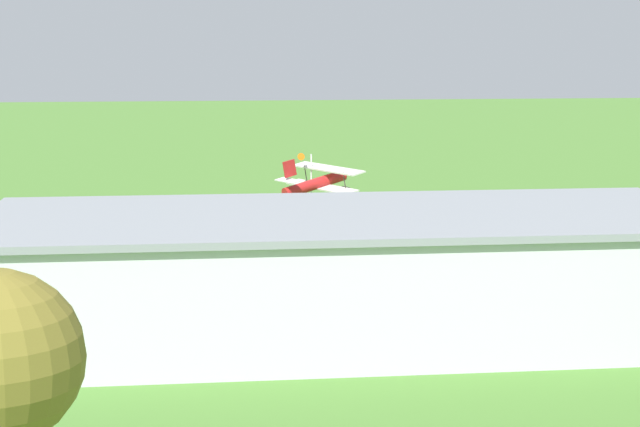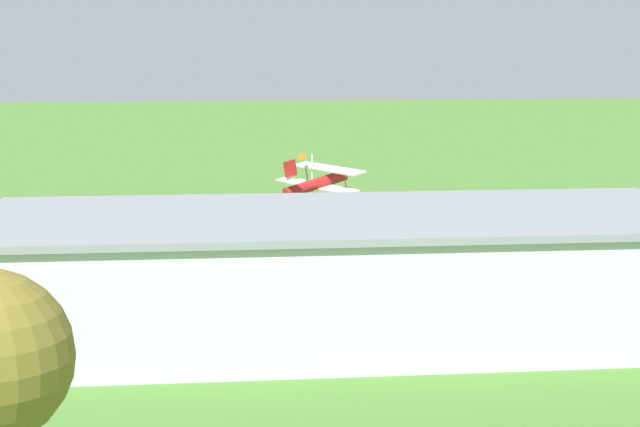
# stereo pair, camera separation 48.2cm
# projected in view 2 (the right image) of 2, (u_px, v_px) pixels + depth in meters

# --- Properties ---
(ground_plane) EXTENTS (400.00, 400.00, 0.00)m
(ground_plane) POSITION_uv_depth(u_px,v_px,m) (248.00, 230.00, 84.89)
(ground_plane) COLOR #47752D
(hangar) EXTENTS (36.99, 15.68, 6.32)m
(hangar) POSITION_uv_depth(u_px,v_px,m) (347.00, 274.00, 53.84)
(hangar) COLOR silver
(hangar) RESTS_ON ground_plane
(biplane) EXTENTS (6.99, 8.48, 3.78)m
(biplane) POSITION_uv_depth(u_px,v_px,m) (319.00, 182.00, 85.50)
(biplane) COLOR #B21E1E
(person_crossing_taxiway) EXTENTS (0.44, 0.44, 1.57)m
(person_crossing_taxiway) POSITION_uv_depth(u_px,v_px,m) (576.00, 247.00, 73.46)
(person_crossing_taxiway) COLOR orange
(person_crossing_taxiway) RESTS_ON ground_plane
(person_watching_takeoff) EXTENTS (0.43, 0.43, 1.77)m
(person_watching_takeoff) POSITION_uv_depth(u_px,v_px,m) (587.00, 249.00, 72.44)
(person_watching_takeoff) COLOR #72338C
(person_watching_takeoff) RESTS_ON ground_plane
(person_beside_truck) EXTENTS (0.42, 0.42, 1.65)m
(person_beside_truck) POSITION_uv_depth(u_px,v_px,m) (512.00, 252.00, 71.59)
(person_beside_truck) COLOR orange
(person_beside_truck) RESTS_ON ground_plane
(person_near_hangar_door) EXTENTS (0.53, 0.53, 1.76)m
(person_near_hangar_door) POSITION_uv_depth(u_px,v_px,m) (491.00, 252.00, 71.23)
(person_near_hangar_door) COLOR #3F3F47
(person_near_hangar_door) RESTS_ON ground_plane
(windsock) EXTENTS (1.25, 1.42, 5.98)m
(windsock) POSITION_uv_depth(u_px,v_px,m) (305.00, 161.00, 86.89)
(windsock) COLOR silver
(windsock) RESTS_ON ground_plane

